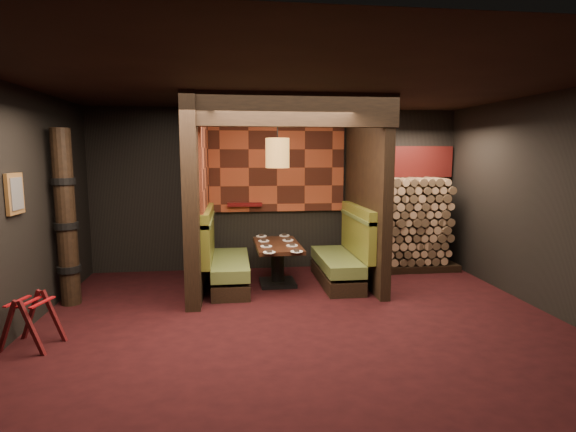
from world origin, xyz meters
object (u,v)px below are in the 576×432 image
Objects in this scene: dining_table at (277,258)px; luggage_rack at (31,319)px; pendant_lamp at (277,153)px; firewood_stack at (408,224)px; booth_bench_right at (343,258)px; booth_bench_left at (224,262)px; totem_column at (66,219)px.

luggage_rack is at bearing -145.08° from dining_table.
pendant_lamp reaches higher than firewood_stack.
pendant_lamp reaches higher than booth_bench_right.
pendant_lamp is 1.54× the size of luggage_rack.
booth_bench_left is at bearing 180.00° from booth_bench_right.
booth_bench_right is at bearing 7.86° from totem_column.
dining_table is 0.74× the size of firewood_stack.
pendant_lamp reaches higher than luggage_rack.
firewood_stack is at bearing 13.19° from totem_column.
pendant_lamp is 0.42× the size of totem_column.
luggage_rack is (-2.85, -1.94, -1.77)m from pendant_lamp.
booth_bench_left is 1.89m from booth_bench_right.
dining_table reaches higher than luggage_rack.
pendant_lamp reaches higher than dining_table.
booth_bench_left is 1.87m from pendant_lamp.
luggage_rack is at bearing -135.63° from booth_bench_left.
firewood_stack is (5.33, 1.25, -0.37)m from totem_column.
booth_bench_right is 4.10m from totem_column.
luggage_rack is 5.91m from firewood_stack.
luggage_rack is at bearing -153.27° from booth_bench_right.
firewood_stack is (2.41, 0.68, 0.39)m from dining_table.
booth_bench_left is at bearing 178.25° from pendant_lamp.
booth_bench_left is 0.67× the size of totem_column.
booth_bench_right is at bearing 26.73° from luggage_rack.
luggage_rack is at bearing -86.76° from totem_column.
totem_column reaches higher than booth_bench_right.
booth_bench_left is 2.30m from totem_column.
dining_table is 0.53× the size of totem_column.
totem_column is at bearing -166.81° from firewood_stack.
dining_table is 1.96× the size of luggage_rack.
totem_column is (-0.08, 1.41, 0.88)m from luggage_rack.
firewood_stack is at bearing 16.78° from pendant_lamp.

